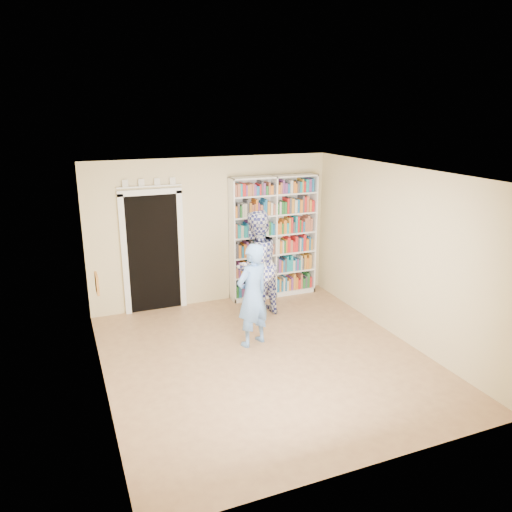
# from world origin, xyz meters

# --- Properties ---
(floor) EXTENTS (5.00, 5.00, 0.00)m
(floor) POSITION_xyz_m (0.00, 0.00, 0.00)
(floor) COLOR #906546
(floor) RESTS_ON ground
(ceiling) EXTENTS (5.00, 5.00, 0.00)m
(ceiling) POSITION_xyz_m (0.00, 0.00, 2.70)
(ceiling) COLOR white
(ceiling) RESTS_ON wall_back
(wall_back) EXTENTS (4.50, 0.00, 4.50)m
(wall_back) POSITION_xyz_m (0.00, 2.50, 1.35)
(wall_back) COLOR beige
(wall_back) RESTS_ON floor
(wall_left) EXTENTS (0.00, 5.00, 5.00)m
(wall_left) POSITION_xyz_m (-2.25, 0.00, 1.35)
(wall_left) COLOR beige
(wall_left) RESTS_ON floor
(wall_right) EXTENTS (0.00, 5.00, 5.00)m
(wall_right) POSITION_xyz_m (2.25, 0.00, 1.35)
(wall_right) COLOR beige
(wall_right) RESTS_ON floor
(bookshelf) EXTENTS (1.70, 0.32, 2.33)m
(bookshelf) POSITION_xyz_m (1.16, 2.34, 1.18)
(bookshelf) COLOR white
(bookshelf) RESTS_ON floor
(doorway) EXTENTS (1.10, 0.08, 2.43)m
(doorway) POSITION_xyz_m (-1.10, 2.48, 1.18)
(doorway) COLOR black
(doorway) RESTS_ON floor
(wall_art) EXTENTS (0.03, 0.25, 0.25)m
(wall_art) POSITION_xyz_m (-2.23, 0.20, 1.40)
(wall_art) COLOR brown
(wall_art) RESTS_ON wall_left
(man_blue) EXTENTS (0.69, 0.57, 1.61)m
(man_blue) POSITION_xyz_m (0.00, 0.52, 0.81)
(man_blue) COLOR #6496DF
(man_blue) RESTS_ON floor
(man_plaid) EXTENTS (1.16, 1.08, 1.89)m
(man_plaid) POSITION_xyz_m (0.45, 1.47, 0.95)
(man_plaid) COLOR navy
(man_plaid) RESTS_ON floor
(paper_sheet) EXTENTS (0.19, 0.08, 0.28)m
(paper_sheet) POSITION_xyz_m (0.58, 1.26, 0.94)
(paper_sheet) COLOR white
(paper_sheet) RESTS_ON man_plaid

